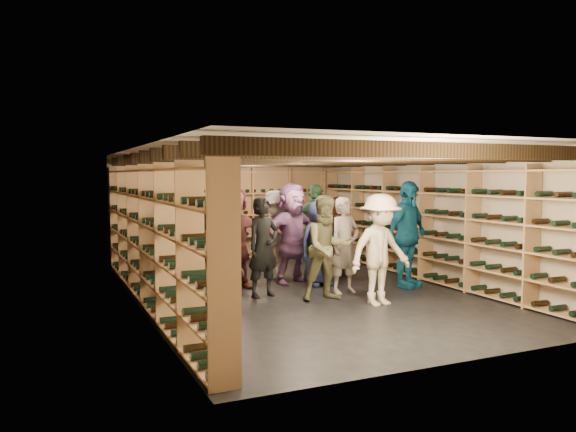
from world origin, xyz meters
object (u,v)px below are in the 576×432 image
at_px(crate_loose, 323,270).
at_px(person_10, 314,230).
at_px(crate_stack_left, 207,261).
at_px(person_6, 319,243).
at_px(crate_stack_right, 231,259).
at_px(person_5, 233,237).
at_px(person_4, 407,234).
at_px(person_0, 217,257).
at_px(person_7, 345,245).
at_px(person_2, 327,248).
at_px(person_8, 340,237).
at_px(person_9, 276,235).
at_px(person_11, 292,233).
at_px(person_3, 380,250).
at_px(person_1, 263,247).

bearing_deg(crate_loose, person_10, 180.00).
height_order(crate_stack_left, person_6, person_6).
height_order(crate_stack_right, person_5, person_5).
relative_size(person_4, person_5, 1.03).
bearing_deg(person_0, person_5, 47.19).
bearing_deg(crate_stack_left, person_5, -61.60).
height_order(crate_stack_left, person_7, person_7).
xyz_separation_m(crate_stack_left, person_2, (1.39, -2.08, 0.41)).
xyz_separation_m(person_0, person_6, (2.25, 1.19, -0.04)).
xyz_separation_m(person_7, person_8, (0.65, 1.31, -0.03)).
distance_m(person_8, person_9, 1.26).
bearing_deg(person_5, person_11, 14.88).
bearing_deg(person_3, person_9, 94.94).
bearing_deg(person_4, person_3, -163.32).
bearing_deg(crate_stack_left, person_10, 0.00).
bearing_deg(person_10, person_3, -81.56).
distance_m(person_0, person_5, 1.75).
relative_size(person_1, person_3, 0.96).
bearing_deg(person_3, person_6, 87.47).
bearing_deg(person_8, person_7, -93.67).
xyz_separation_m(crate_stack_right, person_7, (1.10, -2.77, 0.55)).
height_order(person_1, person_11, person_11).
bearing_deg(person_9, person_10, 0.90).
relative_size(crate_stack_right, person_11, 0.29).
height_order(person_7, person_9, person_9).
height_order(person_1, person_4, person_4).
bearing_deg(person_1, person_8, 11.27).
xyz_separation_m(crate_stack_right, person_8, (1.74, -1.46, 0.53)).
bearing_deg(person_3, person_4, 31.75).
xyz_separation_m(crate_stack_left, person_3, (1.96, -2.72, 0.43)).
height_order(person_8, person_11, person_11).
xyz_separation_m(person_5, person_9, (1.05, 0.60, -0.07)).
relative_size(crate_stack_right, person_4, 0.28).
relative_size(crate_loose, person_0, 0.31).
xyz_separation_m(person_6, person_8, (0.75, 0.56, 0.01)).
distance_m(person_1, person_7, 1.39).
bearing_deg(crate_loose, person_8, -67.61).
relative_size(person_9, person_10, 0.93).
height_order(crate_stack_left, person_0, person_0).
xyz_separation_m(person_1, person_6, (1.26, 0.47, -0.04)).
bearing_deg(person_10, person_5, -148.85).
distance_m(person_0, person_11, 2.52).
relative_size(person_0, person_10, 0.89).
xyz_separation_m(person_2, person_11, (0.09, 1.54, 0.09)).
xyz_separation_m(crate_loose, person_0, (-2.83, -2.16, 0.72)).
bearing_deg(crate_loose, person_7, -105.42).
height_order(person_2, person_10, person_10).
distance_m(person_3, person_9, 2.78).
bearing_deg(person_5, person_2, -42.30).
bearing_deg(person_0, person_8, 13.40).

